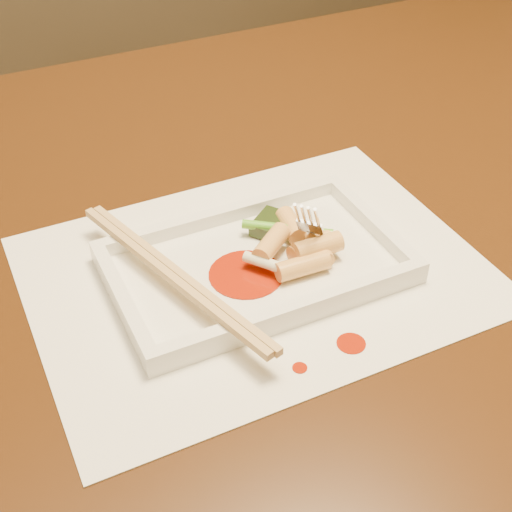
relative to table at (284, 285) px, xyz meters
name	(u,v)px	position (x,y,z in m)	size (l,w,h in m)	color
table	(284,285)	(0.00, 0.00, 0.00)	(1.40, 0.90, 0.75)	black
placemat	(256,272)	(-0.07, -0.07, 0.10)	(0.40, 0.30, 0.00)	white
sauce_splatter_a	(351,343)	(-0.04, -0.19, 0.10)	(0.02, 0.02, 0.00)	#9C1B04
sauce_splatter_b	(300,368)	(-0.09, -0.19, 0.10)	(0.01, 0.01, 0.00)	#9C1B04
plate_base	(256,268)	(-0.07, -0.07, 0.11)	(0.26, 0.16, 0.01)	white
plate_rim_far	(223,215)	(-0.07, 0.00, 0.12)	(0.26, 0.01, 0.01)	white
plate_rim_near	(295,310)	(-0.07, -0.15, 0.12)	(0.26, 0.01, 0.01)	white
plate_rim_left	(123,299)	(-0.19, -0.07, 0.12)	(0.01, 0.14, 0.01)	white
plate_rim_right	(373,223)	(0.05, -0.07, 0.12)	(0.01, 0.14, 0.01)	white
veg_piece	(271,224)	(-0.04, -0.03, 0.12)	(0.04, 0.03, 0.01)	black
scallion_white	(265,263)	(-0.07, -0.09, 0.12)	(0.01, 0.01, 0.04)	#EAEACC
scallion_green	(287,229)	(-0.03, -0.05, 0.12)	(0.01, 0.01, 0.09)	#409618
chopstick_a	(169,276)	(-0.15, -0.07, 0.13)	(0.01, 0.25, 0.01)	tan
chopstick_b	(178,273)	(-0.14, -0.07, 0.13)	(0.01, 0.25, 0.01)	tan
fork	(318,167)	(0.00, -0.06, 0.18)	(0.09, 0.10, 0.14)	silver
sauce_blob_0	(246,274)	(-0.08, -0.08, 0.11)	(0.07, 0.07, 0.00)	#9C1B04
rice_cake_0	(303,266)	(-0.04, -0.11, 0.12)	(0.02, 0.02, 0.05)	#F1C570
rice_cake_1	(319,247)	(-0.01, -0.09, 0.12)	(0.02, 0.02, 0.04)	#F1C570
rice_cake_2	(318,247)	(-0.02, -0.09, 0.13)	(0.02, 0.02, 0.04)	#F1C570
rice_cake_3	(291,226)	(-0.02, -0.05, 0.12)	(0.02, 0.02, 0.04)	#F1C570
rice_cake_4	(311,247)	(-0.02, -0.09, 0.12)	(0.02, 0.02, 0.04)	#F1C570
rice_cake_5	(271,244)	(-0.05, -0.07, 0.13)	(0.02, 0.02, 0.04)	#F1C570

